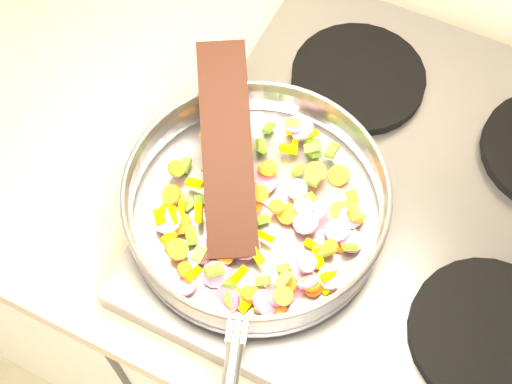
% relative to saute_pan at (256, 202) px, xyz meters
% --- Properties ---
extents(cooktop, '(0.60, 0.60, 0.04)m').
position_rel_saute_pan_xyz_m(cooktop, '(0.17, 0.12, -0.07)').
color(cooktop, '#939399').
rests_on(cooktop, counter_top).
extents(grate_fl, '(0.19, 0.19, 0.02)m').
position_rel_saute_pan_xyz_m(grate_fl, '(0.03, -0.02, -0.04)').
color(grate_fl, black).
rests_on(grate_fl, cooktop).
extents(grate_fr, '(0.19, 0.19, 0.02)m').
position_rel_saute_pan_xyz_m(grate_fr, '(0.31, -0.02, -0.04)').
color(grate_fr, black).
rests_on(grate_fr, cooktop).
extents(grate_bl, '(0.19, 0.19, 0.02)m').
position_rel_saute_pan_xyz_m(grate_bl, '(0.03, 0.26, -0.04)').
color(grate_bl, black).
rests_on(grate_bl, cooktop).
extents(saute_pan, '(0.37, 0.52, 0.06)m').
position_rel_saute_pan_xyz_m(saute_pan, '(0.00, 0.00, 0.00)').
color(saute_pan, '#9E9EA5').
rests_on(saute_pan, grate_fl).
extents(vegetable_heap, '(0.27, 0.29, 0.05)m').
position_rel_saute_pan_xyz_m(vegetable_heap, '(0.01, -0.01, -0.02)').
color(vegetable_heap, '#D61469').
rests_on(vegetable_heap, saute_pan).
extents(wooden_spatula, '(0.18, 0.25, 0.10)m').
position_rel_saute_pan_xyz_m(wooden_spatula, '(-0.06, 0.04, 0.03)').
color(wooden_spatula, black).
rests_on(wooden_spatula, saute_pan).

